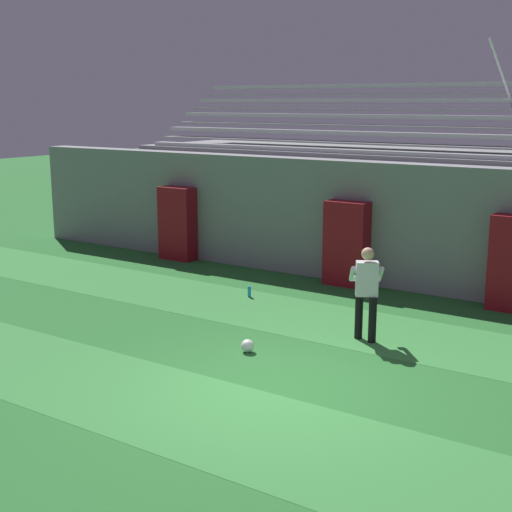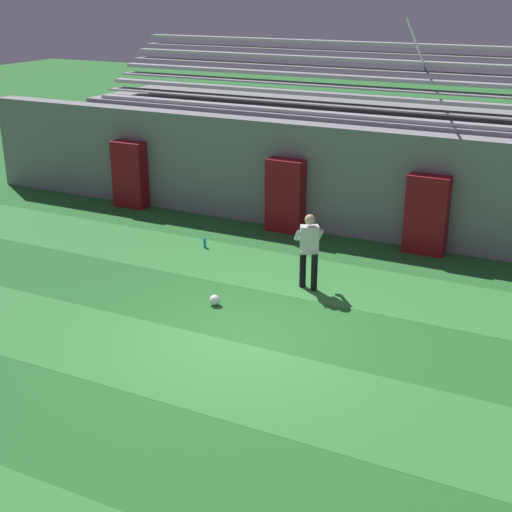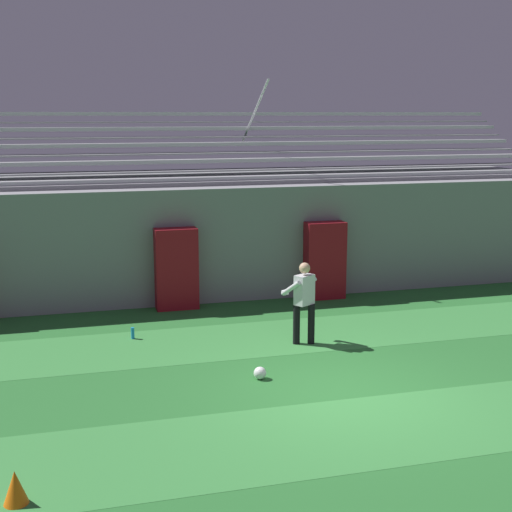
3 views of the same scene
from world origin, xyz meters
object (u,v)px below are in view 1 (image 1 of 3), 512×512
padding_pillar_gate_left (346,244)px  soccer_ball (248,346)px  padding_pillar_far_left (177,224)px  water_bottle (249,292)px  goalkeeper (367,288)px

padding_pillar_gate_left → soccer_ball: size_ratio=8.78×
padding_pillar_far_left → water_bottle: (3.71, -2.08, -0.85)m
padding_pillar_far_left → goalkeeper: size_ratio=1.16×
soccer_ball → water_bottle: water_bottle is taller
padding_pillar_gate_left → goalkeeper: padding_pillar_gate_left is taller
water_bottle → padding_pillar_far_left: bearing=150.8°
padding_pillar_gate_left → padding_pillar_far_left: same height
padding_pillar_gate_left → goalkeeper: bearing=-58.3°
padding_pillar_gate_left → padding_pillar_far_left: bearing=180.0°
goalkeeper → soccer_ball: bearing=-129.4°
padding_pillar_gate_left → goalkeeper: 3.87m
water_bottle → padding_pillar_gate_left: bearing=58.9°
padding_pillar_far_left → water_bottle: bearing=-29.2°
goalkeeper → soccer_ball: 2.32m
padding_pillar_far_left → goalkeeper: bearing=-25.2°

